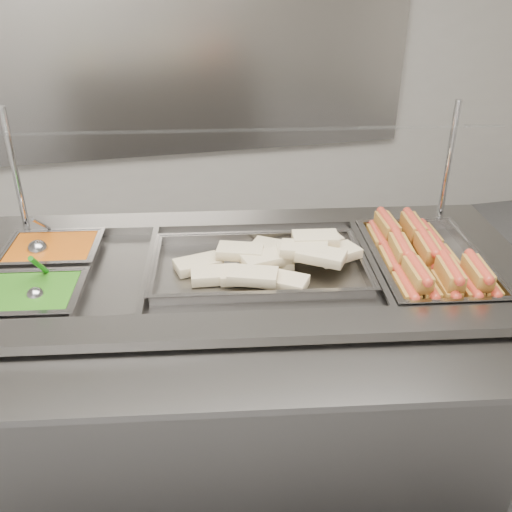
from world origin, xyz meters
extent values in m
cube|color=gray|center=(0.00, 2.45, 1.20)|extent=(3.00, 0.04, 1.20)
cube|color=slate|center=(0.00, 0.43, 0.43)|extent=(1.87, 1.02, 0.86)
cube|color=gray|center=(-0.06, 0.09, 0.87)|extent=(1.85, 0.43, 0.03)
cube|color=gray|center=(0.05, 0.77, 0.87)|extent=(1.85, 0.43, 0.03)
cube|color=gray|center=(0.85, 0.29, 0.87)|extent=(0.22, 0.57, 0.03)
cube|color=black|center=(0.00, 0.43, 0.76)|extent=(1.66, 0.81, 0.02)
cube|color=gray|center=(0.42, 0.36, 0.88)|extent=(0.11, 0.56, 0.01)
cube|color=gray|center=(-0.29, 0.48, 0.88)|extent=(0.11, 0.56, 0.01)
cube|color=gray|center=(-0.08, -0.07, 0.84)|extent=(1.79, 0.53, 0.02)
cylinder|color=silver|center=(-0.71, 0.87, 1.10)|extent=(0.02, 0.02, 0.43)
cylinder|color=silver|center=(0.81, 0.62, 1.10)|extent=(0.02, 0.02, 0.43)
cube|color=silver|center=(0.03, 0.63, 1.26)|extent=(1.65, 0.55, 0.08)
cube|color=#C1400A|center=(-0.60, 0.67, 0.85)|extent=(0.31, 0.26, 0.09)
cube|color=#165B0E|center=(-0.65, 0.39, 0.85)|extent=(0.31, 0.26, 0.09)
cube|color=#98641F|center=(0.46, 0.18, 0.86)|extent=(0.07, 0.15, 0.05)
cylinder|color=red|center=(0.46, 0.18, 0.89)|extent=(0.06, 0.17, 0.03)
cube|color=#98641F|center=(0.48, 0.35, 0.87)|extent=(0.08, 0.15, 0.05)
cylinder|color=red|center=(0.48, 0.35, 0.89)|extent=(0.06, 0.17, 0.03)
cube|color=#98641F|center=(0.51, 0.52, 0.87)|extent=(0.08, 0.15, 0.05)
cylinder|color=red|center=(0.51, 0.52, 0.89)|extent=(0.06, 0.17, 0.03)
cube|color=#98641F|center=(0.52, 0.17, 0.87)|extent=(0.08, 0.15, 0.05)
cylinder|color=red|center=(0.52, 0.17, 0.89)|extent=(0.06, 0.17, 0.03)
cube|color=#98641F|center=(0.54, 0.34, 0.87)|extent=(0.08, 0.15, 0.05)
cylinder|color=red|center=(0.54, 0.34, 0.89)|extent=(0.06, 0.17, 0.03)
cube|color=#98641F|center=(0.57, 0.51, 0.87)|extent=(0.07, 0.15, 0.05)
cylinder|color=red|center=(0.57, 0.51, 0.89)|extent=(0.05, 0.16, 0.03)
cube|color=#98641F|center=(0.58, 0.16, 0.87)|extent=(0.08, 0.15, 0.05)
cylinder|color=red|center=(0.58, 0.16, 0.89)|extent=(0.06, 0.17, 0.03)
cube|color=#98641F|center=(0.60, 0.33, 0.87)|extent=(0.08, 0.15, 0.05)
cylinder|color=red|center=(0.60, 0.33, 0.89)|extent=(0.06, 0.17, 0.03)
cube|color=#98641F|center=(0.63, 0.50, 0.86)|extent=(0.07, 0.15, 0.05)
cylinder|color=red|center=(0.63, 0.50, 0.89)|extent=(0.05, 0.17, 0.03)
cube|color=#98641F|center=(0.64, 0.15, 0.86)|extent=(0.07, 0.15, 0.05)
cylinder|color=red|center=(0.64, 0.15, 0.89)|extent=(0.05, 0.16, 0.03)
cube|color=#98641F|center=(0.67, 0.32, 0.87)|extent=(0.07, 0.15, 0.05)
cylinder|color=red|center=(0.67, 0.32, 0.89)|extent=(0.06, 0.17, 0.03)
cube|color=#98641F|center=(0.69, 0.49, 0.87)|extent=(0.07, 0.15, 0.05)
cylinder|color=red|center=(0.69, 0.49, 0.89)|extent=(0.05, 0.17, 0.03)
cube|color=#98641F|center=(0.70, 0.14, 0.86)|extent=(0.08, 0.15, 0.05)
cylinder|color=red|center=(0.70, 0.14, 0.89)|extent=(0.06, 0.17, 0.03)
cube|color=#98641F|center=(0.49, 0.18, 0.92)|extent=(0.07, 0.15, 0.05)
cylinder|color=red|center=(0.49, 0.18, 0.94)|extent=(0.05, 0.16, 0.03)
cube|color=#98641F|center=(0.51, 0.34, 0.92)|extent=(0.08, 0.15, 0.05)
cylinder|color=red|center=(0.51, 0.34, 0.94)|extent=(0.06, 0.17, 0.03)
cube|color=#98641F|center=(0.54, 0.51, 0.92)|extent=(0.07, 0.15, 0.05)
cylinder|color=red|center=(0.54, 0.51, 0.94)|extent=(0.05, 0.16, 0.03)
cube|color=#98641F|center=(0.58, 0.16, 0.92)|extent=(0.08, 0.16, 0.05)
cylinder|color=red|center=(0.58, 0.16, 0.94)|extent=(0.06, 0.17, 0.03)
cube|color=#98641F|center=(0.60, 0.33, 0.92)|extent=(0.08, 0.15, 0.05)
cylinder|color=red|center=(0.60, 0.33, 0.94)|extent=(0.06, 0.17, 0.03)
cube|color=#98641F|center=(0.63, 0.49, 0.92)|extent=(0.07, 0.15, 0.05)
cylinder|color=red|center=(0.63, 0.49, 0.94)|extent=(0.06, 0.17, 0.03)
cube|color=#98641F|center=(0.67, 0.15, 0.92)|extent=(0.08, 0.15, 0.05)
cylinder|color=red|center=(0.67, 0.15, 0.94)|extent=(0.06, 0.17, 0.03)
cube|color=#C9B387|center=(0.15, 0.49, 0.88)|extent=(0.15, 0.09, 0.03)
cube|color=#C9B387|center=(0.33, 0.47, 0.87)|extent=(0.17, 0.15, 0.03)
cube|color=#C9B387|center=(0.10, 0.29, 0.88)|extent=(0.17, 0.15, 0.03)
cube|color=#C9B387|center=(0.09, 0.42, 0.88)|extent=(0.16, 0.10, 0.03)
cube|color=#C9B387|center=(-0.14, 0.47, 0.87)|extent=(0.16, 0.11, 0.03)
cube|color=#C9B387|center=(0.13, 0.52, 0.88)|extent=(0.17, 0.15, 0.03)
cube|color=#C9B387|center=(-0.01, 0.36, 0.88)|extent=(0.16, 0.10, 0.03)
cube|color=#C9B387|center=(-0.09, 0.38, 0.88)|extent=(0.16, 0.10, 0.03)
cube|color=#C9B387|center=(0.00, 0.46, 0.91)|extent=(0.17, 0.13, 0.03)
cube|color=#C9B387|center=(0.30, 0.37, 0.91)|extent=(0.17, 0.12, 0.03)
cube|color=#C9B387|center=(0.19, 0.41, 0.91)|extent=(0.16, 0.10, 0.03)
cube|color=#C9B387|center=(0.01, 0.30, 0.90)|extent=(0.17, 0.13, 0.03)
cube|color=#C9B387|center=(0.28, 0.47, 0.91)|extent=(0.16, 0.11, 0.03)
cube|color=#C9B387|center=(0.07, 0.40, 0.90)|extent=(0.16, 0.11, 0.03)
cube|color=#C9B387|center=(0.23, 0.33, 0.93)|extent=(0.17, 0.15, 0.03)
cube|color=#C9B387|center=(0.25, 0.44, 0.94)|extent=(0.16, 0.11, 0.03)
cube|color=#C9B387|center=(0.19, 0.38, 0.93)|extent=(0.17, 0.13, 0.03)
sphere|color=#A9A9AE|center=(-0.65, 0.66, 0.89)|extent=(0.07, 0.07, 0.07)
cylinder|color=#A9A9AE|center=(-0.63, 0.74, 0.95)|extent=(0.04, 0.15, 0.11)
sphere|color=#A9A9AE|center=(-0.62, 0.37, 0.88)|extent=(0.06, 0.06, 0.06)
cylinder|color=#1A7A15|center=(-0.61, 0.45, 0.94)|extent=(0.04, 0.12, 0.12)
camera|label=1|loc=(-0.31, -1.14, 1.77)|focal=40.00mm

